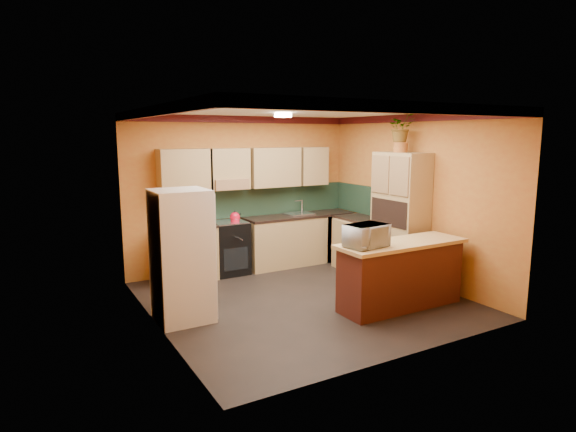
# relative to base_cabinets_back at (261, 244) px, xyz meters

# --- Properties ---
(room_shell) EXTENTS (4.24, 4.24, 2.72)m
(room_shell) POSITION_rel_base_cabinets_back_xyz_m (-0.20, -1.52, 1.65)
(room_shell) COLOR black
(room_shell) RESTS_ON ground
(base_cabinets_back) EXTENTS (3.65, 0.60, 0.88)m
(base_cabinets_back) POSITION_rel_base_cabinets_back_xyz_m (0.00, 0.00, 0.00)
(base_cabinets_back) COLOR tan
(base_cabinets_back) RESTS_ON ground
(countertop_back) EXTENTS (3.65, 0.62, 0.04)m
(countertop_back) POSITION_rel_base_cabinets_back_xyz_m (0.00, -0.00, 0.46)
(countertop_back) COLOR black
(countertop_back) RESTS_ON base_cabinets_back
(stove) EXTENTS (0.58, 0.58, 0.91)m
(stove) POSITION_rel_base_cabinets_back_xyz_m (-0.63, -0.00, 0.02)
(stove) COLOR black
(stove) RESTS_ON ground
(kettle) EXTENTS (0.21, 0.21, 0.18)m
(kettle) POSITION_rel_base_cabinets_back_xyz_m (-0.53, -0.05, 0.56)
(kettle) COLOR red
(kettle) RESTS_ON stove
(sink) EXTENTS (0.48, 0.40, 0.03)m
(sink) POSITION_rel_base_cabinets_back_xyz_m (0.77, 0.00, 0.50)
(sink) COLOR silver
(sink) RESTS_ON countertop_back
(base_cabinets_right) EXTENTS (0.60, 0.80, 0.88)m
(base_cabinets_right) POSITION_rel_base_cabinets_back_xyz_m (1.58, -0.79, 0.00)
(base_cabinets_right) COLOR tan
(base_cabinets_right) RESTS_ON ground
(countertop_right) EXTENTS (0.62, 0.80, 0.04)m
(countertop_right) POSITION_rel_base_cabinets_back_xyz_m (1.58, -0.79, 0.46)
(countertop_right) COLOR black
(countertop_right) RESTS_ON base_cabinets_right
(fridge) EXTENTS (0.68, 0.66, 1.70)m
(fridge) POSITION_rel_base_cabinets_back_xyz_m (-1.97, -1.68, 0.41)
(fridge) COLOR silver
(fridge) RESTS_ON ground
(pantry) EXTENTS (0.48, 0.90, 2.10)m
(pantry) POSITION_rel_base_cabinets_back_xyz_m (1.63, -1.76, 0.61)
(pantry) COLOR tan
(pantry) RESTS_ON ground
(fern_pot) EXTENTS (0.22, 0.22, 0.16)m
(fern_pot) POSITION_rel_base_cabinets_back_xyz_m (1.63, -1.71, 1.74)
(fern_pot) COLOR #A25A27
(fern_pot) RESTS_ON pantry
(fern) EXTENTS (0.53, 0.50, 0.47)m
(fern) POSITION_rel_base_cabinets_back_xyz_m (1.63, -1.71, 2.05)
(fern) COLOR tan
(fern) RESTS_ON fern_pot
(breakfast_bar) EXTENTS (1.80, 0.55, 0.88)m
(breakfast_bar) POSITION_rel_base_cabinets_back_xyz_m (0.79, -2.72, 0.00)
(breakfast_bar) COLOR #481F10
(breakfast_bar) RESTS_ON ground
(bar_top) EXTENTS (1.90, 0.65, 0.05)m
(bar_top) POSITION_rel_base_cabinets_back_xyz_m (0.79, -2.72, 0.47)
(bar_top) COLOR #DBB16B
(bar_top) RESTS_ON breakfast_bar
(microwave) EXTENTS (0.59, 0.44, 0.30)m
(microwave) POSITION_rel_base_cabinets_back_xyz_m (0.17, -2.72, 0.64)
(microwave) COLOR silver
(microwave) RESTS_ON bar_top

